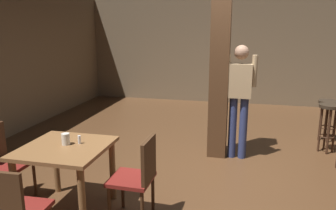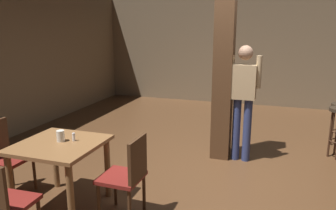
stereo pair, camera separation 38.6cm
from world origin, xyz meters
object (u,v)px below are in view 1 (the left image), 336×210
(napkin_cup, at_px, (66,139))
(chair_south, at_px, (13,210))
(bar_stool_far, at_px, (329,111))
(bar_stool_mid, at_px, (329,117))
(chair_east, at_px, (138,175))
(dining_table, at_px, (66,158))
(chair_west, at_px, (3,160))
(salt_shaker, at_px, (79,140))
(standing_person, at_px, (240,94))

(napkin_cup, bearing_deg, chair_south, -88.66)
(bar_stool_far, bearing_deg, bar_stool_mid, -102.32)
(bar_stool_mid, bearing_deg, napkin_cup, -141.48)
(chair_east, relative_size, bar_stool_far, 1.23)
(dining_table, distance_m, chair_south, 0.86)
(chair_south, height_order, bar_stool_far, chair_south)
(chair_south, xyz_separation_m, bar_stool_mid, (3.12, 3.39, 0.07))
(chair_west, bearing_deg, bar_stool_mid, 32.48)
(chair_west, relative_size, napkin_cup, 7.22)
(chair_west, height_order, bar_stool_mid, chair_west)
(bar_stool_mid, bearing_deg, salt_shaker, -140.97)
(dining_table, relative_size, napkin_cup, 7.07)
(salt_shaker, distance_m, bar_stool_mid, 3.88)
(napkin_cup, height_order, bar_stool_far, napkin_cup)
(bar_stool_mid, bearing_deg, chair_south, -132.56)
(chair_south, relative_size, bar_stool_mid, 1.13)
(salt_shaker, bearing_deg, chair_south, -96.35)
(chair_south, distance_m, chair_west, 1.21)
(dining_table, distance_m, napkin_cup, 0.21)
(napkin_cup, relative_size, standing_person, 0.07)
(standing_person, bearing_deg, chair_south, -121.35)
(napkin_cup, bearing_deg, salt_shaker, 24.42)
(dining_table, xyz_separation_m, chair_east, (0.80, 0.02, -0.11))
(napkin_cup, xyz_separation_m, salt_shaker, (0.13, 0.06, -0.02))
(chair_east, height_order, standing_person, standing_person)
(dining_table, relative_size, bar_stool_far, 1.20)
(chair_west, relative_size, bar_stool_far, 1.23)
(chair_south, relative_size, salt_shaker, 9.87)
(chair_east, xyz_separation_m, standing_person, (0.94, 1.97, 0.50))
(chair_east, bearing_deg, chair_south, -132.31)
(dining_table, distance_m, chair_west, 0.82)
(dining_table, bearing_deg, bar_stool_mid, 39.13)
(chair_west, relative_size, salt_shaker, 9.87)
(napkin_cup, relative_size, bar_stool_mid, 0.16)
(dining_table, distance_m, salt_shaker, 0.24)
(dining_table, xyz_separation_m, napkin_cup, (-0.01, 0.04, 0.20))
(napkin_cup, distance_m, bar_stool_far, 4.50)
(chair_west, xyz_separation_m, bar_stool_far, (4.07, 3.10, 0.04))
(chair_east, distance_m, bar_stool_mid, 3.43)
(napkin_cup, bearing_deg, bar_stool_far, 43.41)
(dining_table, bearing_deg, salt_shaker, 41.67)
(chair_east, height_order, napkin_cup, chair_east)
(dining_table, xyz_separation_m, bar_stool_far, (3.25, 3.13, -0.06))
(chair_west, height_order, standing_person, standing_person)
(chair_west, bearing_deg, bar_stool_far, 37.30)
(chair_east, bearing_deg, salt_shaker, 172.79)
(chair_south, relative_size, chair_west, 1.00)
(chair_east, height_order, bar_stool_mid, chair_east)
(chair_south, height_order, salt_shaker, chair_south)
(dining_table, height_order, bar_stool_far, dining_table)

